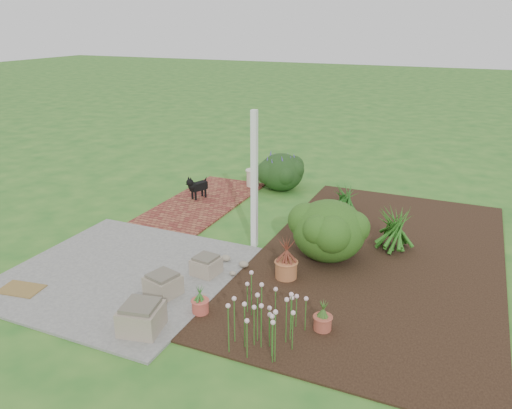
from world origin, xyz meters
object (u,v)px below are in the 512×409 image
at_px(stone_trough_near, 141,319).
at_px(evergreen_shrub, 329,229).
at_px(black_dog, 197,186).
at_px(cream_ceramic_urn, 253,178).

distance_m(stone_trough_near, evergreen_shrub, 3.53).
height_order(black_dog, cream_ceramic_urn, black_dog).
bearing_deg(cream_ceramic_urn, evergreen_shrub, -47.58).
bearing_deg(stone_trough_near, black_dog, 112.05).
bearing_deg(cream_ceramic_urn, black_dog, -119.71).
xyz_separation_m(stone_trough_near, evergreen_shrub, (1.64, 3.11, 0.35)).
distance_m(cream_ceramic_urn, evergreen_shrub, 4.16).
bearing_deg(black_dog, evergreen_shrub, -3.19).
distance_m(stone_trough_near, black_dog, 5.18).
distance_m(black_dog, evergreen_shrub, 3.97).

